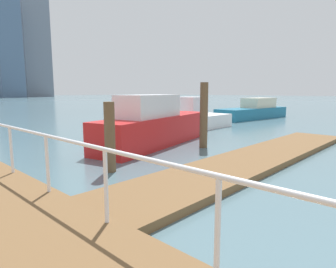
{
  "coord_description": "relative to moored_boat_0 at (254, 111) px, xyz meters",
  "views": [
    {
      "loc": [
        -5.36,
        4.56,
        2.23
      ],
      "look_at": [
        -0.13,
        9.48,
        1.17
      ],
      "focal_mm": 30.78,
      "sensor_mm": 36.0,
      "label": 1
    }
  ],
  "objects": [
    {
      "name": "ground_plane",
      "position": [
        -16.91,
        4.25,
        -0.63
      ],
      "size": [
        300.0,
        300.0,
        0.0
      ],
      "primitive_type": "plane",
      "color": "slate"
    },
    {
      "name": "floating_dock",
      "position": [
        -13.86,
        -7.06,
        -0.54
      ],
      "size": [
        13.11,
        2.0,
        0.18
      ],
      "primitive_type": "cube",
      "color": "brown",
      "rests_on": "ground_plane"
    },
    {
      "name": "boardwalk_railing",
      "position": [
        -20.06,
        -7.01,
        0.62
      ],
      "size": [
        0.06,
        23.91,
        1.08
      ],
      "color": "white",
      "rests_on": "boardwalk"
    },
    {
      "name": "dock_piling_0",
      "position": [
        -13.03,
        -4.44,
        0.66
      ],
      "size": [
        0.31,
        0.31,
        2.58
      ],
      "primitive_type": "cylinder",
      "color": "brown",
      "rests_on": "ground_plane"
    },
    {
      "name": "dock_piling_1",
      "position": [
        -17.66,
        -4.64,
        0.35
      ],
      "size": [
        0.3,
        0.3,
        1.95
      ],
      "primitive_type": "cylinder",
      "color": "brown",
      "rests_on": "ground_plane"
    },
    {
      "name": "moored_boat_0",
      "position": [
        0.0,
        0.0,
        0.0
      ],
      "size": [
        7.63,
        2.75,
        1.69
      ],
      "color": "#1E6B8C",
      "rests_on": "ground_plane"
    },
    {
      "name": "moored_boat_1",
      "position": [
        -13.93,
        -2.59,
        0.19
      ],
      "size": [
        6.93,
        3.17,
        2.1
      ],
      "color": "red",
      "rests_on": "ground_plane"
    },
    {
      "name": "moored_boat_2",
      "position": [
        -8.55,
        -0.61,
        0.02
      ],
      "size": [
        4.75,
        2.04,
        1.92
      ],
      "color": "white",
      "rests_on": "ground_plane"
    },
    {
      "name": "skyline_tower_4",
      "position": [
        16.47,
        106.23,
        17.26
      ],
      "size": [
        8.25,
        8.93,
        35.79
      ],
      "primitive_type": "cube",
      "rotation": [
        0.0,
        0.0,
        0.01
      ],
      "color": "slate",
      "rests_on": "ground_plane"
    },
    {
      "name": "skyline_tower_5",
      "position": [
        29.77,
        115.47,
        32.83
      ],
      "size": [
        11.4,
        9.84,
        66.91
      ],
      "primitive_type": "cube",
      "rotation": [
        0.0,
        0.0,
        0.03
      ],
      "color": "slate",
      "rests_on": "ground_plane"
    }
  ]
}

